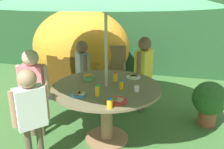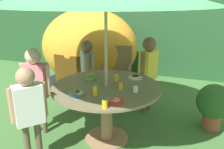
% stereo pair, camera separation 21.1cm
% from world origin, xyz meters
% --- Properties ---
extents(ground_plane, '(10.00, 10.00, 0.02)m').
position_xyz_m(ground_plane, '(0.00, 0.00, -0.01)').
color(ground_plane, '#3D6B33').
extents(hedge_backdrop, '(9.00, 0.70, 1.92)m').
position_xyz_m(hedge_backdrop, '(0.00, 3.21, 0.96)').
color(hedge_backdrop, '#234C28').
rests_on(hedge_backdrop, ground_plane).
extents(garden_table, '(1.35, 1.35, 0.75)m').
position_xyz_m(garden_table, '(0.00, 0.00, 0.57)').
color(garden_table, '#93704C').
rests_on(garden_table, ground_plane).
extents(wooden_chair, '(0.58, 0.55, 0.97)m').
position_xyz_m(wooden_chair, '(-0.27, 1.31, 0.53)').
color(wooden_chair, brown).
rests_on(wooden_chair, ground_plane).
extents(dome_tent, '(2.19, 2.19, 1.58)m').
position_xyz_m(dome_tent, '(-1.09, 1.95, 0.78)').
color(dome_tent, orange).
rests_on(dome_tent, ground_plane).
extents(potted_plant, '(0.48, 0.48, 0.66)m').
position_xyz_m(potted_plant, '(1.32, 0.73, 0.39)').
color(potted_plant, brown).
rests_on(potted_plant, ground_plane).
extents(child_in_yellow_shirt, '(0.27, 0.40, 1.22)m').
position_xyz_m(child_in_yellow_shirt, '(0.34, 0.97, 0.78)').
color(child_in_yellow_shirt, brown).
rests_on(child_in_yellow_shirt, ground_plane).
extents(child_in_grey_shirt, '(0.31, 0.33, 1.14)m').
position_xyz_m(child_in_grey_shirt, '(-0.63, 0.83, 0.73)').
color(child_in_grey_shirt, navy).
rests_on(child_in_grey_shirt, ground_plane).
extents(child_in_pink_shirt, '(0.40, 0.21, 1.18)m').
position_xyz_m(child_in_pink_shirt, '(-0.93, -0.13, 0.76)').
color(child_in_pink_shirt, brown).
rests_on(child_in_pink_shirt, ground_plane).
extents(child_in_white_shirt, '(0.31, 0.33, 1.13)m').
position_xyz_m(child_in_white_shirt, '(-0.61, -0.70, 0.72)').
color(child_in_white_shirt, brown).
rests_on(child_in_white_shirt, ground_plane).
extents(snack_bowl, '(0.14, 0.14, 0.08)m').
position_xyz_m(snack_bowl, '(-0.29, 0.18, 0.79)').
color(snack_bowl, '#66B259').
rests_on(snack_bowl, garden_table).
extents(plate_far_right, '(0.23, 0.23, 0.03)m').
position_xyz_m(plate_far_right, '(0.22, -0.41, 0.76)').
color(plate_far_right, red).
rests_on(plate_far_right, garden_table).
extents(plate_near_left, '(0.19, 0.19, 0.03)m').
position_xyz_m(plate_near_left, '(0.27, 0.40, 0.76)').
color(plate_near_left, white).
rests_on(plate_near_left, garden_table).
extents(plate_near_right, '(0.18, 0.18, 0.03)m').
position_xyz_m(plate_near_right, '(-0.23, -0.35, 0.76)').
color(plate_near_right, '#338CD8').
rests_on(plate_near_right, garden_table).
extents(juice_bottle_far_left, '(0.06, 0.06, 0.11)m').
position_xyz_m(juice_bottle_far_left, '(0.19, -0.58, 0.80)').
color(juice_bottle_far_left, yellow).
rests_on(juice_bottle_far_left, garden_table).
extents(juice_bottle_center_front, '(0.05, 0.05, 0.11)m').
position_xyz_m(juice_bottle_center_front, '(0.20, -0.05, 0.80)').
color(juice_bottle_center_front, yellow).
rests_on(juice_bottle_center_front, garden_table).
extents(juice_bottle_center_back, '(0.05, 0.05, 0.13)m').
position_xyz_m(juice_bottle_center_back, '(0.07, 0.19, 0.81)').
color(juice_bottle_center_back, yellow).
rests_on(juice_bottle_center_back, garden_table).
extents(juice_bottle_mid_left, '(0.05, 0.05, 0.13)m').
position_xyz_m(juice_bottle_mid_left, '(-0.02, -0.31, 0.81)').
color(juice_bottle_mid_left, yellow).
rests_on(juice_bottle_mid_left, garden_table).
extents(cup_near, '(0.06, 0.06, 0.07)m').
position_xyz_m(cup_near, '(0.39, -0.08, 0.79)').
color(cup_near, white).
rests_on(cup_near, garden_table).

